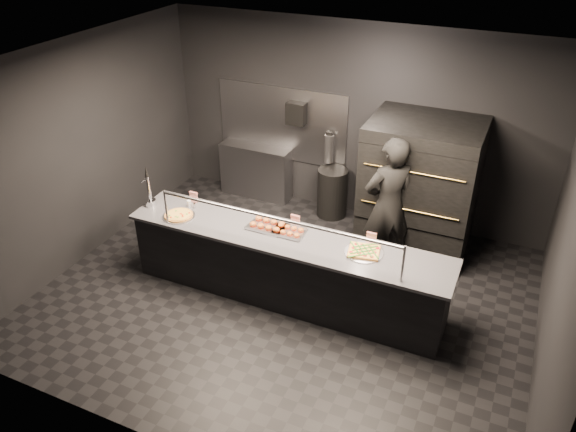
# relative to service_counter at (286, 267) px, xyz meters

# --- Properties ---
(room) EXTENTS (6.04, 6.00, 3.00)m
(room) POSITION_rel_service_counter_xyz_m (-0.02, 0.05, 1.03)
(room) COLOR black
(room) RESTS_ON ground
(service_counter) EXTENTS (4.10, 0.78, 1.37)m
(service_counter) POSITION_rel_service_counter_xyz_m (0.00, 0.00, 0.00)
(service_counter) COLOR black
(service_counter) RESTS_ON ground
(pizza_oven) EXTENTS (1.50, 1.23, 1.91)m
(pizza_oven) POSITION_rel_service_counter_xyz_m (1.20, 1.90, 0.50)
(pizza_oven) COLOR black
(pizza_oven) RESTS_ON ground
(prep_shelf) EXTENTS (1.20, 0.35, 0.90)m
(prep_shelf) POSITION_rel_service_counter_xyz_m (-1.60, 2.32, -0.01)
(prep_shelf) COLOR #99999E
(prep_shelf) RESTS_ON ground
(towel_dispenser) EXTENTS (0.30, 0.20, 0.35)m
(towel_dispenser) POSITION_rel_service_counter_xyz_m (-0.90, 2.39, 1.09)
(towel_dispenser) COLOR black
(towel_dispenser) RESTS_ON room
(fire_extinguisher) EXTENTS (0.14, 0.14, 0.51)m
(fire_extinguisher) POSITION_rel_service_counter_xyz_m (-0.35, 2.40, 0.60)
(fire_extinguisher) COLOR #B2B2B7
(fire_extinguisher) RESTS_ON room
(beer_tap) EXTENTS (0.15, 0.21, 0.57)m
(beer_tap) POSITION_rel_service_counter_xyz_m (-1.95, -0.04, 0.62)
(beer_tap) COLOR silver
(beer_tap) RESTS_ON service_counter
(round_pizza) EXTENTS (0.42, 0.42, 0.03)m
(round_pizza) POSITION_rel_service_counter_xyz_m (-1.45, -0.13, 0.47)
(round_pizza) COLOR silver
(round_pizza) RESTS_ON service_counter
(slider_tray_a) EXTENTS (0.49, 0.38, 0.07)m
(slider_tray_a) POSITION_rel_service_counter_xyz_m (-0.30, 0.11, 0.48)
(slider_tray_a) COLOR silver
(slider_tray_a) RESTS_ON service_counter
(slider_tray_b) EXTENTS (0.41, 0.31, 0.06)m
(slider_tray_b) POSITION_rel_service_counter_xyz_m (-0.00, 0.09, 0.48)
(slider_tray_b) COLOR silver
(slider_tray_b) RESTS_ON service_counter
(square_pizza) EXTENTS (0.45, 0.45, 0.05)m
(square_pizza) POSITION_rel_service_counter_xyz_m (0.97, 0.05, 0.47)
(square_pizza) COLOR silver
(square_pizza) RESTS_ON service_counter
(condiment_jar) EXTENTS (0.13, 0.05, 0.09)m
(condiment_jar) POSITION_rel_service_counter_xyz_m (-1.44, 0.15, 0.50)
(condiment_jar) COLOR silver
(condiment_jar) RESTS_ON service_counter
(tent_cards) EXTENTS (2.59, 0.04, 0.15)m
(tent_cards) POSITION_rel_service_counter_xyz_m (-0.16, 0.28, 0.53)
(tent_cards) COLOR white
(tent_cards) RESTS_ON service_counter
(trash_bin) EXTENTS (0.47, 0.47, 0.79)m
(trash_bin) POSITION_rel_service_counter_xyz_m (-0.20, 2.22, -0.07)
(trash_bin) COLOR black
(trash_bin) RESTS_ON ground
(worker) EXTENTS (0.83, 0.80, 1.92)m
(worker) POSITION_rel_service_counter_xyz_m (0.95, 1.18, 0.50)
(worker) COLOR black
(worker) RESTS_ON ground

